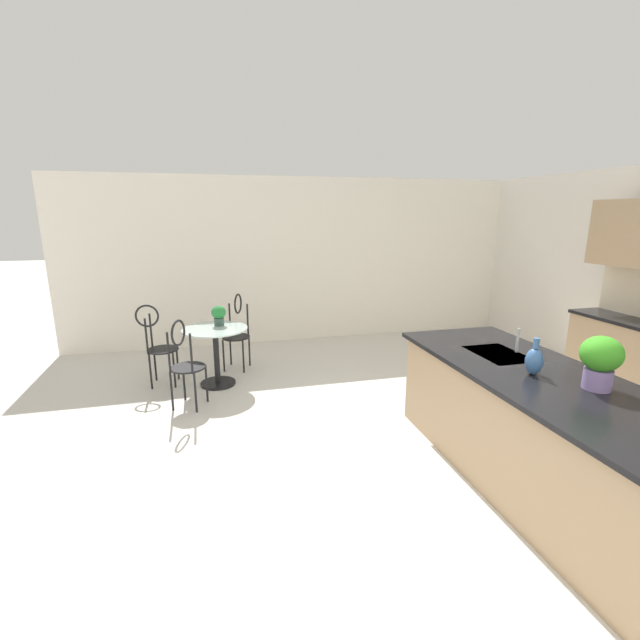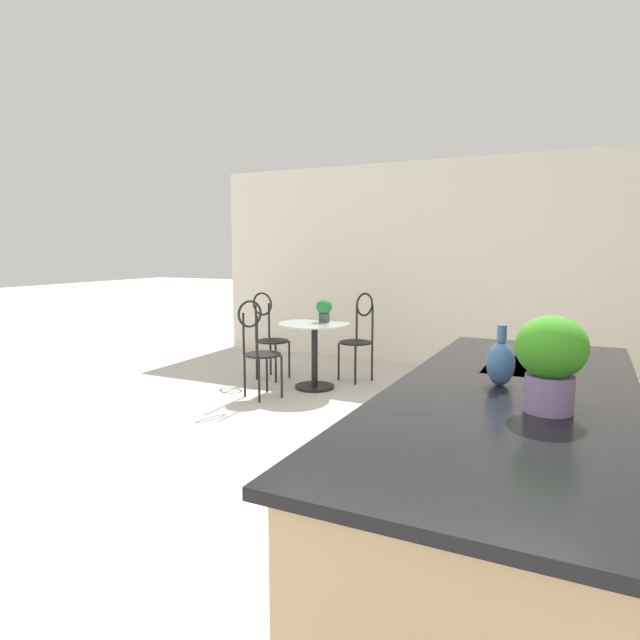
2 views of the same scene
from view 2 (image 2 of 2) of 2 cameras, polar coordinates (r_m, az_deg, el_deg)
name	(u,v)px [view 2 (image 2 of 2)]	position (r m, az deg, el deg)	size (l,w,h in m)	color
ground_plane	(363,511)	(3.44, 4.51, -19.46)	(40.00, 40.00, 0.00)	beige
wall_left_window	(489,265)	(7.20, 17.37, 5.53)	(0.12, 7.80, 2.70)	silver
kitchen_island	(509,484)	(2.79, 19.27, -16.01)	(2.80, 1.06, 0.92)	tan
bistro_table	(315,349)	(6.04, -0.58, -3.08)	(0.80, 0.80, 0.74)	black
chair_near_window	(269,331)	(6.52, -5.42, -1.21)	(0.41, 0.50, 1.04)	black
chair_by_island	(359,333)	(6.42, 4.13, -1.32)	(0.52, 0.50, 1.04)	black
chair_toward_desk	(258,344)	(5.64, -6.56, -2.58)	(0.52, 0.50, 1.04)	black
sink_faucet	(563,349)	(3.15, 24.22, -2.82)	(0.02, 0.02, 0.22)	#B2B5BA
potted_plant_on_table	(324,309)	(6.07, 0.44, 1.15)	(0.18, 0.18, 0.25)	#385147
potted_plant_counter_near	(551,357)	(2.29, 23.18, -3.64)	(0.27, 0.27, 0.38)	#7A669E
vase_on_counter	(501,362)	(2.68, 18.52, -4.27)	(0.13, 0.13, 0.29)	#386099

